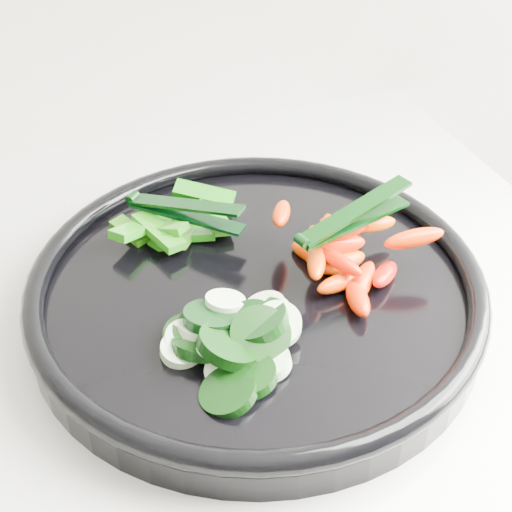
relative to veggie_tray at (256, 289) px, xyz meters
name	(u,v)px	position (x,y,z in m)	size (l,w,h in m)	color
veggie_tray	(256,289)	(0.00, 0.00, 0.00)	(0.40, 0.40, 0.04)	black
cucumber_pile	(229,337)	(-0.04, -0.06, 0.01)	(0.11, 0.12, 0.04)	black
carrot_pile	(343,251)	(0.08, 0.00, 0.02)	(0.13, 0.14, 0.05)	#F83900
pepper_pile	(176,226)	(-0.04, 0.09, 0.01)	(0.13, 0.10, 0.04)	#266E0A
tong_carrot	(352,218)	(0.08, 0.00, 0.05)	(0.11, 0.05, 0.02)	black
tong_pepper	(182,209)	(-0.04, 0.09, 0.03)	(0.09, 0.09, 0.02)	black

